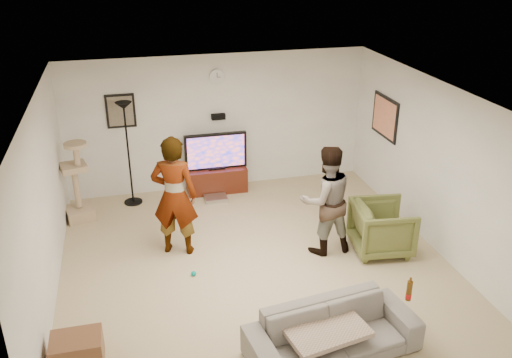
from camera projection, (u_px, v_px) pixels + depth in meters
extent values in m
cube|color=tan|center=(254.00, 261.00, 7.99)|extent=(5.50, 5.50, 0.02)
cube|color=silver|center=(254.00, 94.00, 6.96)|extent=(5.50, 5.50, 0.02)
cube|color=silver|center=(218.00, 122.00, 9.91)|extent=(5.50, 0.04, 2.50)
cube|color=silver|center=(325.00, 303.00, 5.04)|extent=(5.50, 0.04, 2.50)
cube|color=silver|center=(43.00, 205.00, 6.87)|extent=(0.04, 5.50, 2.50)
cube|color=silver|center=(433.00, 165.00, 8.08)|extent=(0.04, 5.50, 2.50)
cylinder|color=white|center=(217.00, 77.00, 9.53)|extent=(0.26, 0.04, 0.26)
cube|color=black|center=(218.00, 117.00, 9.80)|extent=(0.25, 0.10, 0.10)
cube|color=#665E4F|center=(121.00, 111.00, 9.37)|extent=(0.42, 0.03, 0.52)
cube|color=tan|center=(385.00, 117.00, 9.39)|extent=(0.03, 0.78, 0.62)
cube|color=#3E160C|center=(217.00, 179.00, 10.09)|extent=(1.10, 0.45, 0.46)
cube|color=#B5B5B5|center=(216.00, 198.00, 9.80)|extent=(0.40, 0.30, 0.07)
cube|color=black|center=(216.00, 151.00, 9.86)|extent=(1.13, 0.08, 0.67)
cube|color=#EA5F32|center=(216.00, 152.00, 9.82)|extent=(1.04, 0.01, 0.59)
cylinder|color=black|center=(129.00, 154.00, 9.35)|extent=(0.32, 0.32, 1.85)
cube|color=tan|center=(76.00, 181.00, 8.90)|extent=(0.54, 0.54, 1.38)
imported|color=gray|center=(175.00, 196.00, 7.87)|extent=(0.78, 0.64, 1.84)
imported|color=navy|center=(326.00, 200.00, 7.92)|extent=(0.85, 0.68, 1.68)
imported|color=slate|center=(333.00, 332.00, 6.12)|extent=(2.04, 1.01, 0.57)
cube|color=tan|center=(323.00, 327.00, 6.05)|extent=(1.01, 0.85, 0.06)
cylinder|color=#53330C|center=(409.00, 291.00, 6.15)|extent=(0.06, 0.06, 0.25)
imported|color=brown|center=(382.00, 228.00, 8.10)|extent=(0.94, 0.92, 0.77)
cube|color=brown|center=(77.00, 351.00, 5.98)|extent=(0.55, 0.42, 0.37)
sphere|color=#018782|center=(194.00, 273.00, 7.62)|extent=(0.07, 0.07, 0.07)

